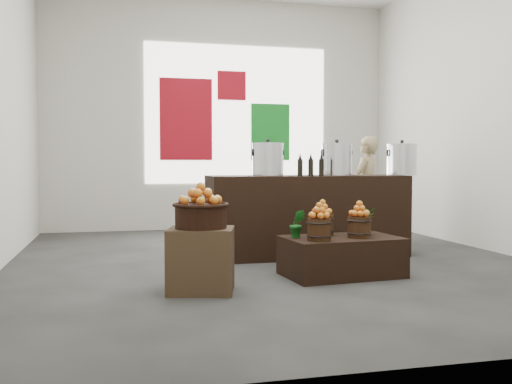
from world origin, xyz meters
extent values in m
plane|color=#3C3C3A|center=(0.00, 0.00, 0.00)|extent=(7.00, 7.00, 0.00)
cube|color=beige|center=(0.00, 3.50, 2.00)|extent=(6.00, 0.04, 4.00)
cube|color=white|center=(0.30, 3.48, 2.00)|extent=(3.20, 0.02, 2.40)
cube|color=maroon|center=(-0.60, 3.47, 1.90)|extent=(0.90, 0.04, 1.40)
cube|color=#137A20|center=(0.90, 3.47, 1.70)|extent=(0.70, 0.04, 1.00)
cube|color=maroon|center=(0.20, 3.47, 2.50)|extent=(0.50, 0.04, 0.50)
cube|color=brown|center=(-1.03, -1.33, 0.29)|extent=(0.67, 0.60, 0.58)
cylinder|color=black|center=(-1.03, -1.33, 0.68)|extent=(0.46, 0.46, 0.21)
cube|color=black|center=(0.47, -0.95, 0.20)|extent=(1.22, 0.82, 0.40)
cylinder|color=#371B0F|center=(0.15, -1.14, 0.51)|extent=(0.23, 0.23, 0.21)
cylinder|color=#371B0F|center=(0.63, -1.03, 0.51)|extent=(0.23, 0.23, 0.21)
cylinder|color=#371B0F|center=(0.33, -0.75, 0.51)|extent=(0.23, 0.23, 0.21)
imported|color=#135C1A|center=(0.77, -0.79, 0.54)|extent=(0.26, 0.23, 0.28)
imported|color=#135C1A|center=(0.01, -0.91, 0.54)|extent=(0.18, 0.16, 0.29)
cube|color=black|center=(0.53, 0.34, 0.50)|extent=(2.45, 0.81, 1.00)
cylinder|color=silver|center=(0.03, 0.34, 1.19)|extent=(0.38, 0.38, 0.38)
cylinder|color=silver|center=(0.92, 0.33, 1.19)|extent=(0.38, 0.38, 0.38)
cylinder|color=silver|center=(1.81, 0.32, 1.19)|extent=(0.38, 0.38, 0.38)
imported|color=#9A885E|center=(1.92, 1.65, 0.78)|extent=(0.68, 0.65, 1.56)
camera|label=1|loc=(-1.75, -6.37, 1.17)|focal=40.00mm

